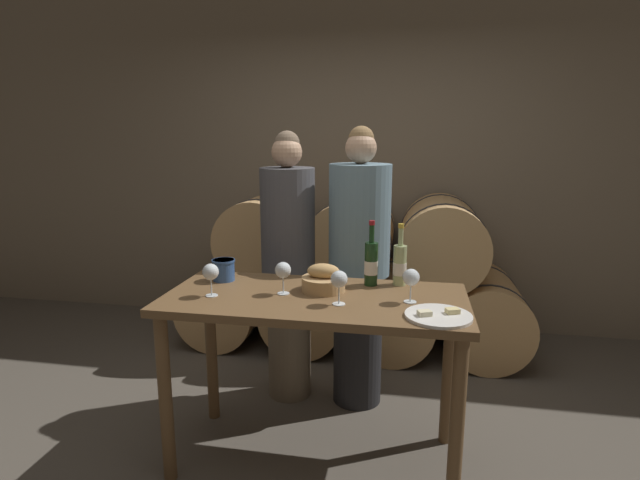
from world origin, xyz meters
name	(u,v)px	position (x,y,z in m)	size (l,w,h in m)	color
ground_plane	(315,458)	(0.00, 0.00, 0.00)	(10.00, 10.00, 0.00)	#564F44
stone_wall_back	(361,142)	(0.00, 2.06, 1.60)	(10.00, 0.12, 3.20)	#7F705B
barrel_stack	(352,277)	(0.00, 1.51, 0.56)	(2.68, 0.86, 1.21)	tan
tasting_table	(315,322)	(0.00, 0.00, 0.76)	(1.47, 0.68, 0.90)	brown
person_left	(288,266)	(-0.29, 0.64, 0.86)	(0.33, 0.33, 1.69)	#756651
person_right	(359,269)	(0.15, 0.64, 0.87)	(0.37, 0.37, 1.72)	#232326
wine_bottle_red	(371,263)	(0.25, 0.23, 1.01)	(0.07, 0.07, 0.34)	#193819
wine_bottle_white	(400,264)	(0.40, 0.26, 1.01)	(0.07, 0.07, 0.32)	#ADBC7F
blue_crock	(224,269)	(-0.53, 0.17, 0.96)	(0.12, 0.12, 0.12)	#335693
bread_basket	(323,281)	(0.03, 0.09, 0.95)	(0.22, 0.22, 0.14)	tan
cheese_plate	(438,316)	(0.58, -0.19, 0.90)	(0.29, 0.29, 0.04)	white
wine_glass_far_left	(211,273)	(-0.50, -0.09, 1.01)	(0.08, 0.08, 0.16)	white
wine_glass_left	(283,271)	(-0.16, 0.00, 1.01)	(0.08, 0.08, 0.16)	white
wine_glass_center	(339,280)	(0.13, -0.10, 1.01)	(0.08, 0.08, 0.16)	white
wine_glass_right	(411,278)	(0.46, -0.01, 1.01)	(0.08, 0.08, 0.16)	white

